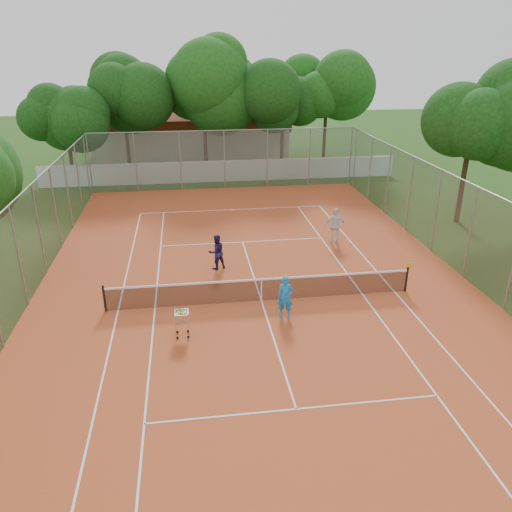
{
  "coord_description": "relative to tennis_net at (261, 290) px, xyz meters",
  "views": [
    {
      "loc": [
        -2.65,
        -17.14,
        9.27
      ],
      "look_at": [
        0.0,
        1.5,
        1.3
      ],
      "focal_mm": 35.0,
      "sensor_mm": 36.0,
      "label": 1
    }
  ],
  "objects": [
    {
      "name": "clubhouse",
      "position": [
        -2.0,
        29.0,
        1.69
      ],
      "size": [
        16.4,
        9.0,
        4.4
      ],
      "primitive_type": "cube",
      "color": "beige",
      "rests_on": "ground"
    },
    {
      "name": "court_pad",
      "position": [
        0.0,
        0.0,
        -0.5
      ],
      "size": [
        18.0,
        34.0,
        0.02
      ],
      "primitive_type": "cube",
      "color": "#B74B23",
      "rests_on": "ground"
    },
    {
      "name": "ball_hopper",
      "position": [
        -3.07,
        -2.15,
        0.02
      ],
      "size": [
        0.53,
        0.53,
        1.02
      ],
      "primitive_type": "cube",
      "rotation": [
        0.0,
        0.0,
        0.08
      ],
      "color": "silver",
      "rests_on": "court_pad"
    },
    {
      "name": "player_far_left",
      "position": [
        -1.51,
        3.34,
        0.31
      ],
      "size": [
        0.94,
        0.84,
        1.59
      ],
      "primitive_type": "imported",
      "rotation": [
        0.0,
        0.0,
        3.52
      ],
      "color": "#201849",
      "rests_on": "court_pad"
    },
    {
      "name": "boundary_wall",
      "position": [
        0.0,
        19.0,
        0.24
      ],
      "size": [
        26.0,
        0.3,
        1.5
      ],
      "primitive_type": "cube",
      "color": "white",
      "rests_on": "ground"
    },
    {
      "name": "player_far_right",
      "position": [
        4.62,
        5.67,
        0.42
      ],
      "size": [
        1.14,
        0.64,
        1.83
      ],
      "primitive_type": "imported",
      "rotation": [
        0.0,
        0.0,
        2.95
      ],
      "color": "white",
      "rests_on": "court_pad"
    },
    {
      "name": "ground",
      "position": [
        0.0,
        0.0,
        -0.51
      ],
      "size": [
        120.0,
        120.0,
        0.0
      ],
      "primitive_type": "plane",
      "color": "#1C3D10",
      "rests_on": "ground"
    },
    {
      "name": "court_lines",
      "position": [
        0.0,
        0.0,
        -0.49
      ],
      "size": [
        10.98,
        23.78,
        0.01
      ],
      "primitive_type": "cube",
      "color": "white",
      "rests_on": "court_pad"
    },
    {
      "name": "player_near",
      "position": [
        0.68,
        -1.34,
        0.31
      ],
      "size": [
        0.67,
        0.53,
        1.61
      ],
      "primitive_type": "imported",
      "rotation": [
        0.0,
        0.0,
        -0.26
      ],
      "color": "#187DD4",
      "rests_on": "court_pad"
    },
    {
      "name": "tennis_net",
      "position": [
        0.0,
        0.0,
        0.0
      ],
      "size": [
        11.88,
        0.1,
        0.98
      ],
      "primitive_type": "cube",
      "color": "black",
      "rests_on": "court_pad"
    },
    {
      "name": "tropical_trees",
      "position": [
        0.0,
        22.0,
        4.49
      ],
      "size": [
        29.0,
        19.0,
        10.0
      ],
      "primitive_type": "cube",
      "color": "#0D340D",
      "rests_on": "ground"
    },
    {
      "name": "perimeter_fence",
      "position": [
        0.0,
        0.0,
        1.49
      ],
      "size": [
        18.0,
        34.0,
        4.0
      ],
      "primitive_type": "cube",
      "color": "slate",
      "rests_on": "ground"
    }
  ]
}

